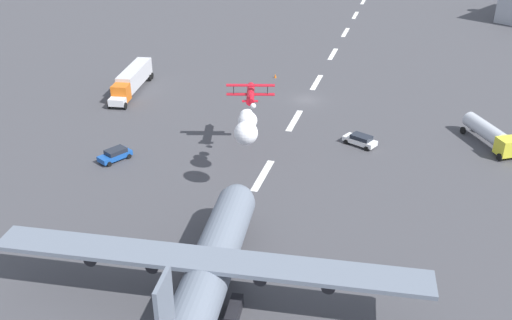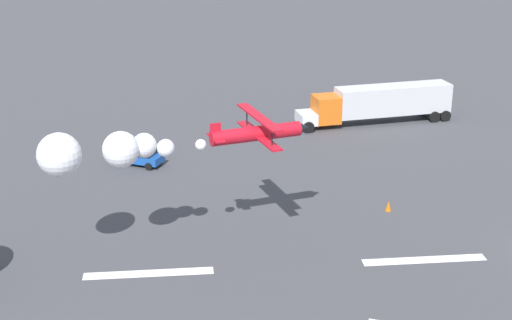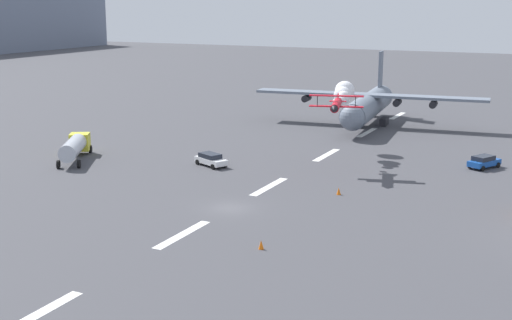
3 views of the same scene
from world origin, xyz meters
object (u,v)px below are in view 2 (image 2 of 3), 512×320
Objects in this scene: semi_truck_orange at (380,102)px; traffic_cone_far at (388,206)px; stunt_biplane_red at (125,148)px; followme_car_yellow at (139,155)px.

semi_truck_orange is 21.15× the size of traffic_cone_far.
stunt_biplane_red reaches higher than semi_truck_orange.
stunt_biplane_red reaches higher than traffic_cone_far.
stunt_biplane_red is 1.06× the size of semi_truck_orange.
semi_truck_orange is at bearing -157.88° from followme_car_yellow.
stunt_biplane_red is 36.02m from semi_truck_orange.
semi_truck_orange reaches higher than traffic_cone_far.
semi_truck_orange is at bearing -130.24° from stunt_biplane_red.
traffic_cone_far is at bearing 148.18° from followme_car_yellow.
traffic_cone_far is at bearing -161.43° from stunt_biplane_red.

